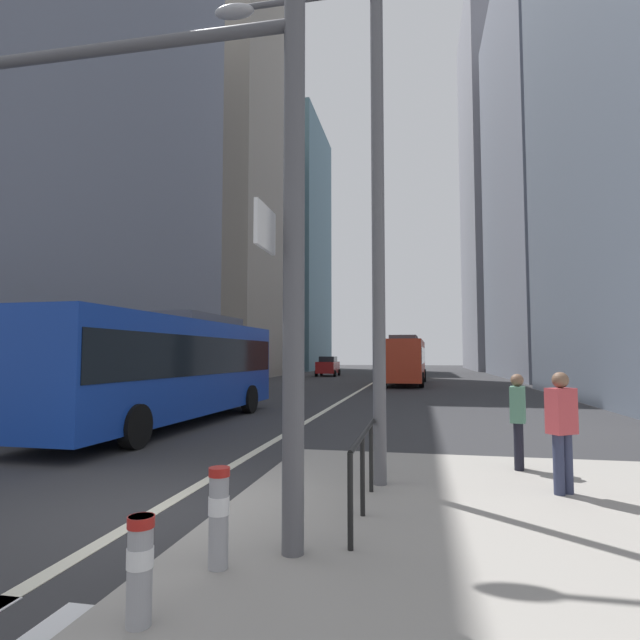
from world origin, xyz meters
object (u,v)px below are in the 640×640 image
object	(u,v)px
city_bus_red_receding	(406,359)
bollard_right	(219,512)
car_oncoming_mid	(328,366)
pedestrian_waiting	(518,416)
city_bus_red_distant	(407,357)
car_receding_near	(408,367)
street_lamp_post	(377,151)
bollard_left	(140,564)
pedestrian_walking	(562,426)
traffic_signal_gantry	(93,170)
city_bus_blue_oncoming	(170,363)
car_receding_far	(414,367)
sedan_white_oncoming	(25,395)

from	to	relation	value
city_bus_red_receding	bollard_right	distance (m)	32.39
car_oncoming_mid	pedestrian_waiting	world-z (taller)	car_oncoming_mid
city_bus_red_receding	pedestrian_waiting	distance (m)	27.74
city_bus_red_distant	car_receding_near	distance (m)	10.08
bollard_right	street_lamp_post	bearing A→B (deg)	69.64
city_bus_red_distant	car_oncoming_mid	size ratio (longest dim) A/B	2.59
bollard_left	pedestrian_waiting	bearing A→B (deg)	57.85
bollard_right	pedestrian_walking	world-z (taller)	pedestrian_walking
city_bus_red_distant	car_oncoming_mid	bearing A→B (deg)	-134.09
traffic_signal_gantry	pedestrian_walking	bearing A→B (deg)	27.03
city_bus_red_receding	street_lamp_post	world-z (taller)	street_lamp_post
car_receding_near	city_bus_blue_oncoming	bearing A→B (deg)	-100.56
car_receding_far	pedestrian_walking	xyz separation A→B (m)	(2.52, -39.17, 0.10)
traffic_signal_gantry	pedestrian_waiting	xyz separation A→B (m)	(5.19, 4.31, -3.11)
city_bus_blue_oncoming	car_receding_near	world-z (taller)	city_bus_blue_oncoming
pedestrian_walking	bollard_left	bearing A→B (deg)	-132.66
sedan_white_oncoming	city_bus_red_receding	bearing A→B (deg)	68.19
sedan_white_oncoming	car_oncoming_mid	bearing A→B (deg)	87.24
pedestrian_waiting	pedestrian_walking	world-z (taller)	pedestrian_walking
bollard_right	car_receding_far	bearing A→B (deg)	88.30
city_bus_red_receding	traffic_signal_gantry	xyz separation A→B (m)	(-2.54, -31.91, 2.31)
traffic_signal_gantry	pedestrian_walking	xyz separation A→B (m)	(5.50, 2.81, -3.05)
car_oncoming_mid	pedestrian_waiting	xyz separation A→B (m)	(10.64, -40.62, 0.05)
car_receding_near	bollard_right	bearing A→B (deg)	-91.01
city_bus_blue_oncoming	bollard_right	distance (m)	11.08
city_bus_red_receding	car_receding_far	bearing A→B (deg)	87.51
city_bus_blue_oncoming	car_oncoming_mid	bearing A→B (deg)	92.66
sedan_white_oncoming	traffic_signal_gantry	xyz separation A→B (m)	(7.26, -7.43, 3.16)
car_oncoming_mid	bollard_left	world-z (taller)	car_oncoming_mid
car_oncoming_mid	traffic_signal_gantry	bearing A→B (deg)	-83.08
sedan_white_oncoming	city_bus_red_distant	world-z (taller)	city_bus_red_distant
bollard_left	city_bus_blue_oncoming	bearing A→B (deg)	116.76
street_lamp_post	city_bus_red_distant	bearing A→B (deg)	90.88
city_bus_red_distant	car_receding_far	distance (m)	10.87
city_bus_blue_oncoming	pedestrian_walking	xyz separation A→B (m)	(9.29, -6.29, -0.74)
city_bus_blue_oncoming	city_bus_red_distant	xyz separation A→B (m)	(5.96, 43.69, 0.00)
sedan_white_oncoming	car_receding_near	bearing A→B (deg)	74.58
city_bus_red_distant	city_bus_blue_oncoming	bearing A→B (deg)	-97.77
sedan_white_oncoming	city_bus_red_receding	xyz separation A→B (m)	(9.80, 24.48, 0.85)
sedan_white_oncoming	car_oncoming_mid	size ratio (longest dim) A/B	0.99
city_bus_red_receding	bollard_right	world-z (taller)	city_bus_red_receding
car_receding_far	pedestrian_waiting	distance (m)	37.74
city_bus_red_receding	car_receding_far	xyz separation A→B (m)	(0.44, 10.07, -0.85)
car_receding_far	city_bus_red_distant	bearing A→B (deg)	94.27
bollard_right	pedestrian_waiting	xyz separation A→B (m)	(3.46, 4.75, 0.39)
street_lamp_post	bollard_right	size ratio (longest dim) A/B	8.86
city_bus_red_distant	traffic_signal_gantry	bearing A→B (deg)	-92.36
city_bus_red_distant	car_receding_far	xyz separation A→B (m)	(0.81, -10.81, -0.85)
street_lamp_post	pedestrian_walking	size ratio (longest dim) A/B	4.71
sedan_white_oncoming	pedestrian_walking	bearing A→B (deg)	-19.92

